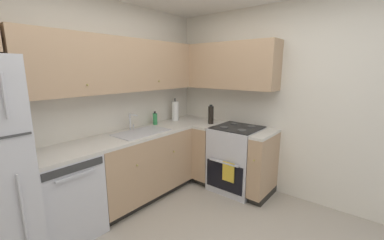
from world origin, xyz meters
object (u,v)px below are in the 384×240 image
oven_range (236,158)px  paper_towel_roll (175,111)px  soap_bottle (155,119)px  oil_bottle (211,115)px  dishwasher (64,196)px

oven_range → paper_towel_roll: bearing=99.4°
oven_range → soap_bottle: 1.30m
oven_range → oil_bottle: oil_bottle is taller
oven_range → paper_towel_roll: (-0.17, 1.02, 0.59)m
dishwasher → oven_range: bearing=-23.3°
dishwasher → paper_towel_roll: paper_towel_roll is taller
soap_bottle → paper_towel_roll: (0.41, -0.02, 0.06)m
dishwasher → soap_bottle: soap_bottle is taller
oil_bottle → soap_bottle: bearing=133.0°
dishwasher → oil_bottle: size_ratio=3.04×
paper_towel_roll → oven_range: bearing=-80.6°
dishwasher → oil_bottle: oil_bottle is taller
oven_range → soap_bottle: bearing=119.1°
dishwasher → paper_towel_roll: bearing=5.0°
dishwasher → paper_towel_roll: size_ratio=2.40×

